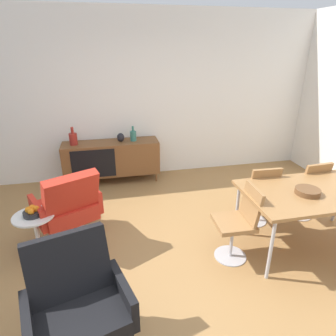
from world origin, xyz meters
TOP-DOWN VIEW (x-y plane):
  - ground_plane at (0.00, 0.00)m, footprint 8.32×8.32m
  - wall_back at (0.00, 2.60)m, footprint 6.80×0.12m
  - sideboard at (-0.53, 2.30)m, footprint 1.60×0.45m
  - vase_cobalt at (-1.12, 2.30)m, footprint 0.13×0.13m
  - vase_sculptural_dark at (-0.35, 2.30)m, footprint 0.12×0.12m
  - vase_ceramic_small at (-0.14, 2.30)m, footprint 0.10×0.10m
  - dining_table at (1.63, -0.01)m, footprint 1.60×0.90m
  - wooden_bowl_on_table at (1.48, -0.07)m, footprint 0.26×0.26m
  - dining_chair_near_window at (0.74, -0.01)m, footprint 0.44×0.42m
  - dining_chair_back_left at (1.28, 0.55)m, footprint 0.42×0.44m
  - dining_chair_back_right at (1.99, 0.55)m, footprint 0.43×0.45m
  - lounge_chair_red at (-1.09, 0.71)m, footprint 0.87×0.85m
  - armchair_black_shell at (-0.89, -0.77)m, footprint 0.83×0.80m
  - side_table_round at (-1.43, 0.49)m, footprint 0.44×0.44m
  - fruit_bowl at (-1.43, 0.49)m, footprint 0.20×0.20m

SIDE VIEW (x-z plane):
  - ground_plane at x=0.00m, z-range 0.00..0.00m
  - side_table_round at x=-1.43m, z-range 0.06..0.58m
  - sideboard at x=-0.53m, z-range 0.08..0.80m
  - lounge_chair_red at x=-1.09m, z-range -0.01..0.94m
  - armchair_black_shell at x=-0.89m, z-range -0.01..0.94m
  - dining_chair_near_window at x=0.74m, z-range 0.04..0.90m
  - dining_chair_back_left at x=1.28m, z-range 0.04..0.90m
  - dining_chair_back_right at x=1.99m, z-range 0.04..0.90m
  - fruit_bowl at x=-1.43m, z-range 0.51..0.62m
  - dining_table at x=1.63m, z-range 0.33..1.07m
  - wooden_bowl_on_table at x=1.48m, z-range 0.74..0.80m
  - vase_sculptural_dark at x=-0.35m, z-range 0.72..0.87m
  - vase_ceramic_small at x=-0.14m, z-range 0.68..0.94m
  - vase_cobalt at x=-1.12m, z-range 0.68..0.97m
  - wall_back at x=0.00m, z-range 0.00..2.80m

